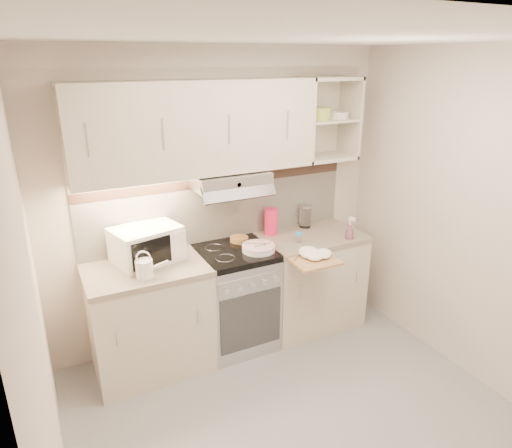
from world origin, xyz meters
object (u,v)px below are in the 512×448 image
object	(u,v)px
plate_stack	(259,248)
watering_can	(145,268)
glass_jar	(305,216)
microwave	(147,244)
cutting_board	(313,260)
pink_pitcher	(271,221)
spray_bottle	(350,229)
electric_range	(236,298)

from	to	relation	value
plate_stack	watering_can	bearing A→B (deg)	-176.37
glass_jar	microwave	bearing A→B (deg)	-176.81
microwave	cutting_board	bearing A→B (deg)	-37.99
pink_pitcher	spray_bottle	world-z (taller)	pink_pitcher
plate_stack	glass_jar	size ratio (longest dim) A/B	1.28
watering_can	plate_stack	distance (m)	0.95
microwave	cutting_board	size ratio (longest dim) A/B	1.53
electric_range	glass_jar	distance (m)	1.00
pink_pitcher	cutting_board	xyz separation A→B (m)	(0.06, -0.60, -0.15)
glass_jar	spray_bottle	bearing A→B (deg)	-65.25
pink_pitcher	cutting_board	world-z (taller)	pink_pitcher
plate_stack	cutting_board	bearing A→B (deg)	-41.98
microwave	plate_stack	size ratio (longest dim) A/B	2.06
pink_pitcher	cutting_board	distance (m)	0.62
watering_can	pink_pitcher	distance (m)	1.27
plate_stack	spray_bottle	size ratio (longest dim) A/B	1.29
microwave	spray_bottle	world-z (taller)	microwave
spray_bottle	cutting_board	size ratio (longest dim) A/B	0.58
watering_can	plate_stack	size ratio (longest dim) A/B	0.87
plate_stack	spray_bottle	xyz separation A→B (m)	(0.84, -0.11, 0.06)
plate_stack	glass_jar	bearing A→B (deg)	25.27
microwave	watering_can	xyz separation A→B (m)	(-0.08, -0.28, -0.06)
electric_range	plate_stack	distance (m)	0.51
electric_range	watering_can	xyz separation A→B (m)	(-0.78, -0.17, 0.52)
plate_stack	pink_pitcher	distance (m)	0.41
electric_range	glass_jar	world-z (taller)	glass_jar
spray_bottle	microwave	bearing A→B (deg)	164.73
microwave	glass_jar	distance (m)	1.51
watering_can	cutting_board	bearing A→B (deg)	10.13
electric_range	spray_bottle	world-z (taller)	spray_bottle
watering_can	glass_jar	bearing A→B (deg)	33.81
watering_can	spray_bottle	size ratio (longest dim) A/B	1.12
microwave	watering_can	size ratio (longest dim) A/B	2.37
watering_can	spray_bottle	xyz separation A→B (m)	(1.79, -0.05, 0.01)
pink_pitcher	microwave	bearing A→B (deg)	172.49
electric_range	glass_jar	size ratio (longest dim) A/B	4.21
microwave	pink_pitcher	size ratio (longest dim) A/B	2.37
plate_stack	electric_range	bearing A→B (deg)	147.27
microwave	watering_can	world-z (taller)	microwave
electric_range	plate_stack	xyz separation A→B (m)	(0.16, -0.11, 0.48)
microwave	cutting_board	world-z (taller)	microwave
electric_range	glass_jar	bearing A→B (deg)	13.85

